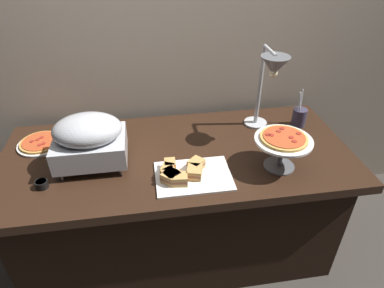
% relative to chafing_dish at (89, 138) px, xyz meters
% --- Properties ---
extents(ground_plane, '(8.00, 8.00, 0.00)m').
position_rel_chafing_dish_xyz_m(ground_plane, '(0.44, 0.03, -0.91)').
color(ground_plane, '#38332D').
extents(back_wall, '(4.40, 0.04, 2.40)m').
position_rel_chafing_dish_xyz_m(back_wall, '(0.44, 0.53, 0.29)').
color(back_wall, '#B7A893').
rests_on(back_wall, ground_plane).
extents(buffet_table, '(1.90, 0.84, 0.76)m').
position_rel_chafing_dish_xyz_m(buffet_table, '(0.44, 0.03, -0.53)').
color(buffet_table, black).
rests_on(buffet_table, ground_plane).
extents(chafing_dish, '(0.35, 0.28, 0.28)m').
position_rel_chafing_dish_xyz_m(chafing_dish, '(0.00, 0.00, 0.00)').
color(chafing_dish, '#B7BABF').
rests_on(chafing_dish, buffet_table).
extents(heat_lamp, '(0.15, 0.31, 0.50)m').
position_rel_chafing_dish_xyz_m(heat_lamp, '(0.96, 0.13, 0.23)').
color(heat_lamp, '#B7BABF').
rests_on(heat_lamp, buffet_table).
extents(pizza_plate_front, '(0.26, 0.26, 0.03)m').
position_rel_chafing_dish_xyz_m(pizza_plate_front, '(-0.31, 0.22, -0.14)').
color(pizza_plate_front, white).
rests_on(pizza_plate_front, buffet_table).
extents(pizza_plate_center, '(0.28, 0.28, 0.19)m').
position_rel_chafing_dish_xyz_m(pizza_plate_center, '(0.94, -0.17, -0.01)').
color(pizza_plate_center, '#595B60').
rests_on(pizza_plate_center, buffet_table).
extents(sandwich_platter, '(0.37, 0.27, 0.06)m').
position_rel_chafing_dish_xyz_m(sandwich_platter, '(0.45, -0.19, -0.13)').
color(sandwich_platter, white).
rests_on(sandwich_platter, buffet_table).
extents(sauce_cup_near, '(0.06, 0.06, 0.04)m').
position_rel_chafing_dish_xyz_m(sauce_cup_near, '(-0.23, -0.15, -0.13)').
color(sauce_cup_near, black).
rests_on(sauce_cup_near, buffet_table).
extents(utensil_holder, '(0.08, 0.08, 0.23)m').
position_rel_chafing_dish_xyz_m(utensil_holder, '(1.21, 0.21, -0.10)').
color(utensil_holder, '#383347').
rests_on(utensil_holder, buffet_table).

